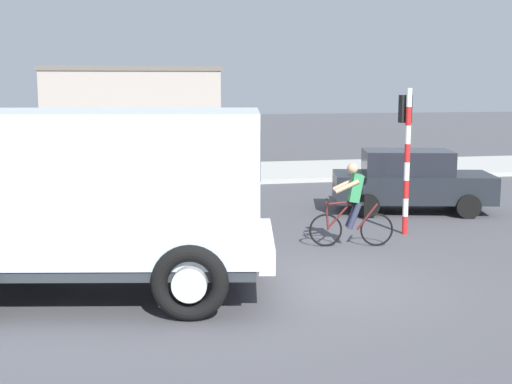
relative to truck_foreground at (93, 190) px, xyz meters
The scene contains 9 objects.
ground_plane 3.86m from the truck_foreground, ahead, with size 120.00×120.00×0.00m, color #4C4C51.
sidewalk_far 14.14m from the truck_foreground, 75.69° to the left, with size 80.00×5.00×0.16m, color #ADADA8.
truck_foreground is the anchor object (origin of this frame).
cyclist 5.60m from the truck_foreground, 23.74° to the left, with size 1.71×0.55×1.72m.
traffic_light_pole 7.34m from the truck_foreground, 25.44° to the left, with size 0.24×0.43×3.20m.
car_red_near 7.06m from the truck_foreground, 100.75° to the left, with size 4.21×2.33×1.60m.
car_far_side 9.67m from the truck_foreground, 35.16° to the left, with size 4.30×2.66×1.60m.
pedestrian_near_kerb 8.52m from the truck_foreground, 102.46° to the left, with size 0.34×0.22×1.62m.
building_mid_block 20.67m from the truck_foreground, 86.36° to the left, with size 7.44×5.65×3.97m.
Camera 1 is at (-3.26, -10.65, 3.34)m, focal length 48.88 mm.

